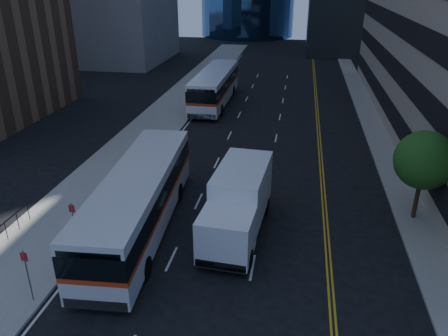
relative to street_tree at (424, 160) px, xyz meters
name	(u,v)px	position (x,y,z in m)	size (l,w,h in m)	color
ground	(236,294)	(-9.00, -8.00, -3.64)	(160.00, 160.00, 0.00)	black
sidewalk_west	(168,114)	(-19.50, 17.00, -3.57)	(5.00, 90.00, 0.15)	gray
sidewalk_east	(372,124)	(0.00, 17.00, -3.57)	(2.00, 90.00, 0.15)	gray
street_tree	(424,160)	(0.00, 0.00, 0.00)	(3.20, 3.20, 5.10)	#332114
bus_front	(139,199)	(-14.82, -3.72, -1.76)	(3.78, 13.49, 3.44)	silver
bus_rear	(215,86)	(-15.60, 21.57, -1.75)	(3.02, 13.42, 3.46)	white
box_truck	(238,203)	(-9.62, -3.18, -1.79)	(3.03, 7.49, 3.51)	white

